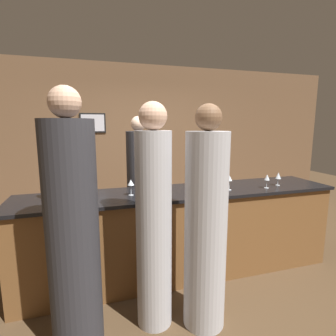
{
  "coord_description": "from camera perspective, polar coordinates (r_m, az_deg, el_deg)",
  "views": [
    {
      "loc": [
        -0.99,
        -2.68,
        1.72
      ],
      "look_at": [
        -0.15,
        0.1,
        1.24
      ],
      "focal_mm": 28.0,
      "sensor_mm": 36.0,
      "label": 1
    }
  ],
  "objects": [
    {
      "name": "ground_plane",
      "position": [
        3.34,
        3.12,
        -21.61
      ],
      "size": [
        14.0,
        14.0,
        0.0
      ],
      "primitive_type": "plane",
      "color": "#4C3823"
    },
    {
      "name": "back_wall",
      "position": [
        5.0,
        -5.44,
        5.73
      ],
      "size": [
        8.0,
        0.08,
        2.8
      ],
      "color": "brown",
      "rests_on": "ground_plane"
    },
    {
      "name": "bar_counter",
      "position": [
        3.11,
        3.2,
        -13.76
      ],
      "size": [
        3.6,
        0.7,
        0.99
      ],
      "color": "brown",
      "rests_on": "ground_plane"
    },
    {
      "name": "bartender",
      "position": [
        3.56,
        -6.25,
        -4.72
      ],
      "size": [
        0.33,
        0.33,
        1.83
      ],
      "rotation": [
        0.0,
        0.0,
        3.14
      ],
      "color": "#2D2D33",
      "rests_on": "ground_plane"
    },
    {
      "name": "guest_0",
      "position": [
        2.23,
        -3.11,
        -12.05
      ],
      "size": [
        0.3,
        0.3,
        1.9
      ],
      "color": "#B2B2B7",
      "rests_on": "ground_plane"
    },
    {
      "name": "guest_1",
      "position": [
        2.25,
        8.19,
        -12.7
      ],
      "size": [
        0.35,
        0.35,
        1.88
      ],
      "color": "#B2B2B7",
      "rests_on": "ground_plane"
    },
    {
      "name": "guest_2",
      "position": [
        2.1,
        -19.98,
        -13.55
      ],
      "size": [
        0.38,
        0.38,
        1.98
      ],
      "color": "#2D2D33",
      "rests_on": "ground_plane"
    },
    {
      "name": "wine_bottle_0",
      "position": [
        2.87,
        -25.02,
        -3.7
      ],
      "size": [
        0.07,
        0.07,
        0.31
      ],
      "color": "black",
      "rests_on": "bar_counter"
    },
    {
      "name": "wine_glass_0",
      "position": [
        2.86,
        11.26,
        -2.91
      ],
      "size": [
        0.08,
        0.08,
        0.17
      ],
      "color": "silver",
      "rests_on": "bar_counter"
    },
    {
      "name": "wine_glass_1",
      "position": [
        2.76,
        -8.1,
        -3.28
      ],
      "size": [
        0.07,
        0.07,
        0.17
      ],
      "color": "silver",
      "rests_on": "bar_counter"
    },
    {
      "name": "wine_glass_2",
      "position": [
        3.03,
        13.23,
        -2.3
      ],
      "size": [
        0.06,
        0.06,
        0.17
      ],
      "color": "silver",
      "rests_on": "bar_counter"
    },
    {
      "name": "wine_glass_3",
      "position": [
        2.83,
        -0.66,
        -3.15
      ],
      "size": [
        0.07,
        0.07,
        0.16
      ],
      "color": "silver",
      "rests_on": "bar_counter"
    },
    {
      "name": "wine_glass_4",
      "position": [
        3.45,
        22.87,
        -1.62
      ],
      "size": [
        0.07,
        0.07,
        0.16
      ],
      "color": "silver",
      "rests_on": "bar_counter"
    },
    {
      "name": "wine_glass_5",
      "position": [
        3.25,
        20.76,
        -2.04
      ],
      "size": [
        0.06,
        0.06,
        0.16
      ],
      "color": "silver",
      "rests_on": "bar_counter"
    },
    {
      "name": "wine_glass_6",
      "position": [
        3.13,
        11.37,
        -2.13
      ],
      "size": [
        0.06,
        0.06,
        0.16
      ],
      "color": "silver",
      "rests_on": "bar_counter"
    },
    {
      "name": "wine_glass_7",
      "position": [
        2.95,
        5.55,
        -2.8
      ],
      "size": [
        0.08,
        0.08,
        0.14
      ],
      "color": "silver",
      "rests_on": "bar_counter"
    }
  ]
}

